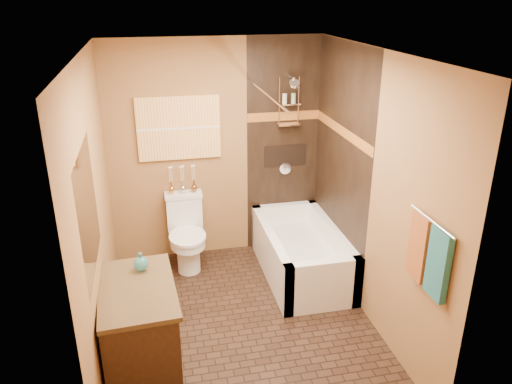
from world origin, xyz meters
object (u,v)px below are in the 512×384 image
object	(u,v)px
bathtub	(301,256)
toilet	(187,233)
vanity	(140,332)
sunset_painting	(179,128)

from	to	relation	value
bathtub	toilet	xyz separation A→B (m)	(-1.21, 0.45, 0.20)
bathtub	toilet	size ratio (longest dim) A/B	1.82
toilet	vanity	world-z (taller)	vanity
toilet	sunset_painting	bearing A→B (deg)	90.59
vanity	bathtub	bearing A→B (deg)	32.07
bathtub	toilet	bearing A→B (deg)	159.35
toilet	vanity	xyz separation A→B (m)	(-0.52, -1.68, 0.00)
toilet	bathtub	bearing A→B (deg)	-20.06
bathtub	vanity	size ratio (longest dim) A/B	1.54
sunset_painting	vanity	world-z (taller)	sunset_painting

